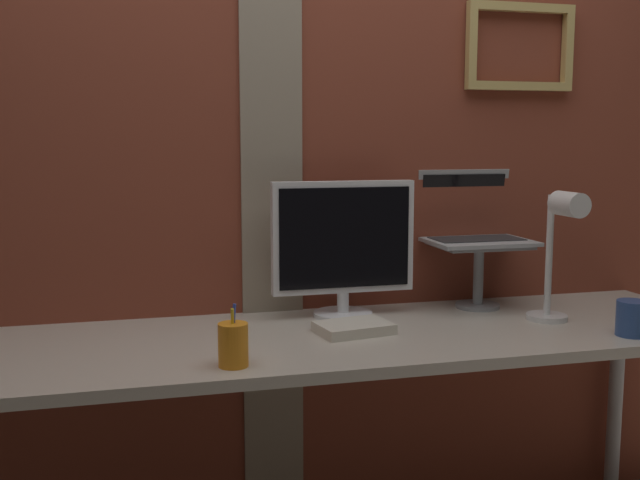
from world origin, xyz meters
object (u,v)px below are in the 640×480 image
object	(u,v)px
desk_lamp	(560,242)
coffee_mug	(633,318)
monitor	(343,243)
laptop	(470,222)
pen_cup	(233,345)

from	to	relation	value
desk_lamp	coffee_mug	bearing A→B (deg)	-52.49
monitor	laptop	bearing A→B (deg)	8.57
laptop	pen_cup	xyz separation A→B (m)	(-0.84, -0.49, -0.21)
monitor	desk_lamp	bearing A→B (deg)	-23.78
laptop	pen_cup	size ratio (longest dim) A/B	2.14
desk_lamp	pen_cup	size ratio (longest dim) A/B	2.59
desk_lamp	pen_cup	bearing A→B (deg)	-170.17
desk_lamp	laptop	bearing A→B (deg)	111.31
pen_cup	coffee_mug	size ratio (longest dim) A/B	1.19
desk_lamp	coffee_mug	distance (m)	0.29
laptop	desk_lamp	bearing A→B (deg)	-68.69
monitor	laptop	distance (m)	0.46
monitor	desk_lamp	size ratio (longest dim) A/B	1.13
pen_cup	monitor	bearing A→B (deg)	46.76
desk_lamp	coffee_mug	xyz separation A→B (m)	(0.13, -0.17, -0.19)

